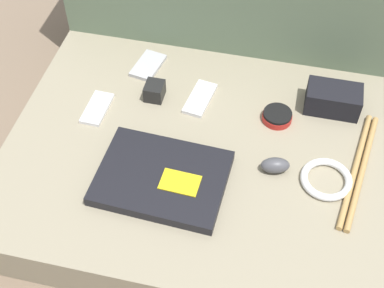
# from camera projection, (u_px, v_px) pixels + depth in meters

# --- Properties ---
(ground_plane) EXTENTS (8.00, 8.00, 0.00)m
(ground_plane) POSITION_uv_depth(u_px,v_px,m) (192.00, 178.00, 1.42)
(ground_plane) COLOR #7A6651
(couch_seat) EXTENTS (0.93, 0.74, 0.12)m
(couch_seat) POSITION_uv_depth(u_px,v_px,m) (192.00, 164.00, 1.37)
(couch_seat) COLOR gray
(couch_seat) RESTS_ON ground_plane
(laptop) EXTENTS (0.31, 0.24, 0.03)m
(laptop) POSITION_uv_depth(u_px,v_px,m) (162.00, 178.00, 1.25)
(laptop) COLOR black
(laptop) RESTS_ON couch_seat
(computer_mouse) EXTENTS (0.08, 0.05, 0.04)m
(computer_mouse) POSITION_uv_depth(u_px,v_px,m) (275.00, 165.00, 1.27)
(computer_mouse) COLOR #4C4C51
(computer_mouse) RESTS_ON couch_seat
(speaker_puck) EXTENTS (0.08, 0.08, 0.03)m
(speaker_puck) POSITION_uv_depth(u_px,v_px,m) (277.00, 116.00, 1.38)
(speaker_puck) COLOR red
(speaker_puck) RESTS_ON couch_seat
(phone_silver) EXTENTS (0.06, 0.12, 0.01)m
(phone_silver) POSITION_uv_depth(u_px,v_px,m) (97.00, 108.00, 1.40)
(phone_silver) COLOR silver
(phone_silver) RESTS_ON couch_seat
(phone_black) EXTENTS (0.07, 0.13, 0.01)m
(phone_black) POSITION_uv_depth(u_px,v_px,m) (200.00, 98.00, 1.43)
(phone_black) COLOR silver
(phone_black) RESTS_ON couch_seat
(phone_small) EXTENTS (0.09, 0.12, 0.01)m
(phone_small) POSITION_uv_depth(u_px,v_px,m) (148.00, 66.00, 1.51)
(phone_small) COLOR #B7B7BC
(phone_small) RESTS_ON couch_seat
(camera_pouch) EXTENTS (0.14, 0.08, 0.07)m
(camera_pouch) POSITION_uv_depth(u_px,v_px,m) (333.00, 99.00, 1.39)
(camera_pouch) COLOR black
(camera_pouch) RESTS_ON couch_seat
(charger_brick) EXTENTS (0.05, 0.05, 0.05)m
(charger_brick) POSITION_uv_depth(u_px,v_px,m) (155.00, 91.00, 1.42)
(charger_brick) COLOR black
(charger_brick) RESTS_ON couch_seat
(cable_coil) EXTENTS (0.12, 0.12, 0.02)m
(cable_coil) POSITION_uv_depth(u_px,v_px,m) (326.00, 179.00, 1.25)
(cable_coil) COLOR white
(cable_coil) RESTS_ON couch_seat
(drumstick_pair) EXTENTS (0.09, 0.36, 0.01)m
(drumstick_pair) POSITION_uv_depth(u_px,v_px,m) (359.00, 169.00, 1.27)
(drumstick_pair) COLOR tan
(drumstick_pair) RESTS_ON couch_seat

